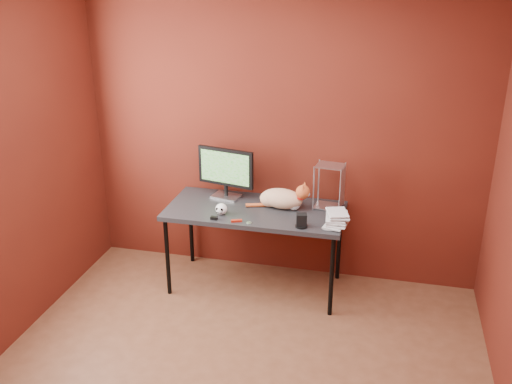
% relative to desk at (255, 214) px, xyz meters
% --- Properties ---
extents(room, '(3.52, 3.52, 2.61)m').
position_rel_desk_xyz_m(room, '(0.15, -1.37, 0.75)').
color(room, brown).
rests_on(room, ground).
extents(desk, '(1.50, 0.70, 0.75)m').
position_rel_desk_xyz_m(desk, '(0.00, 0.00, 0.00)').
color(desk, black).
rests_on(desk, ground).
extents(monitor, '(0.52, 0.21, 0.45)m').
position_rel_desk_xyz_m(monitor, '(-0.31, 0.19, 0.30)').
color(monitor, silver).
rests_on(monitor, desk).
extents(cat, '(0.55, 0.24, 0.25)m').
position_rel_desk_xyz_m(cat, '(0.22, 0.07, 0.14)').
color(cat, '#C56A29').
rests_on(cat, desk).
extents(skull_mug, '(0.10, 0.10, 0.09)m').
position_rel_desk_xyz_m(skull_mug, '(-0.25, -0.18, 0.10)').
color(skull_mug, white).
rests_on(skull_mug, desk).
extents(speaker, '(0.10, 0.10, 0.11)m').
position_rel_desk_xyz_m(speaker, '(0.44, -0.26, 0.10)').
color(speaker, black).
rests_on(speaker, desk).
extents(book_stack, '(0.21, 0.24, 1.23)m').
position_rel_desk_xyz_m(book_stack, '(0.63, -0.16, 0.67)').
color(book_stack, beige).
rests_on(book_stack, desk).
extents(wire_rack, '(0.24, 0.21, 0.39)m').
position_rel_desk_xyz_m(wire_rack, '(0.60, 0.18, 0.24)').
color(wire_rack, silver).
rests_on(wire_rack, desk).
extents(pocket_knife, '(0.09, 0.06, 0.02)m').
position_rel_desk_xyz_m(pocket_knife, '(-0.09, -0.29, 0.06)').
color(pocket_knife, '#A2190C').
rests_on(pocket_knife, desk).
extents(black_gadget, '(0.06, 0.04, 0.03)m').
position_rel_desk_xyz_m(black_gadget, '(-0.28, -0.29, 0.06)').
color(black_gadget, black).
rests_on(black_gadget, desk).
extents(washer, '(0.04, 0.04, 0.00)m').
position_rel_desk_xyz_m(washer, '(0.02, -0.29, 0.05)').
color(washer, silver).
rests_on(washer, desk).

